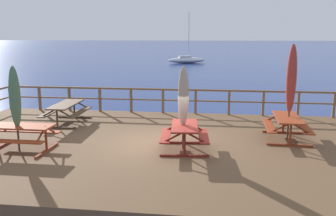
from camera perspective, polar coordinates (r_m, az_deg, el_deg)
ground_plane at (r=11.89m, az=-0.44°, el=-9.52°), size 600.00×600.00×0.00m
wooden_deck at (r=11.74m, az=-0.45°, el=-7.55°), size 16.13×9.35×0.87m
railing_waterside_far at (r=15.83m, az=1.79°, el=1.75°), size 15.93×0.10×1.09m
picnic_table_mid_centre at (r=12.50m, az=18.25°, el=-2.24°), size 1.48×1.97×0.78m
picnic_table_mid_left at (r=11.60m, az=-22.24°, el=-3.54°), size 1.96×1.41×0.78m
picnic_table_front_right at (r=10.79m, az=2.63°, el=-3.82°), size 1.53×1.76×0.78m
picnic_table_front_left at (r=14.65m, az=-15.79°, el=-0.12°), size 1.46×2.18×0.78m
patio_umbrella_tall_mid_left at (r=12.34m, az=18.86°, el=4.29°), size 0.32×0.32×3.12m
patio_umbrella_tall_back_left at (r=11.38m, az=-22.98°, el=1.53°), size 0.32×0.32×2.53m
patio_umbrella_short_front at (r=10.63m, az=2.43°, el=1.74°), size 0.32×0.32×2.52m
sailboat_distant at (r=57.00m, az=2.94°, el=7.60°), size 6.20×3.75×7.72m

